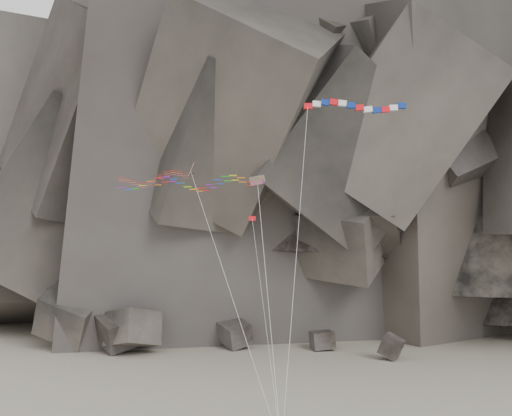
# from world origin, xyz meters

# --- Properties ---
(headland) EXTENTS (110.00, 70.00, 84.00)m
(headland) POSITION_xyz_m (0.00, 70.00, 42.00)
(headland) COLOR #534B44
(headland) RESTS_ON ground
(boulder_field) EXTENTS (79.02, 16.91, 10.07)m
(boulder_field) POSITION_xyz_m (-23.04, 36.32, 2.69)
(boulder_field) COLOR #47423F
(boulder_field) RESTS_ON ground
(delta_kite) EXTENTS (17.70, 13.29, 21.92)m
(delta_kite) POSITION_xyz_m (-10.95, 5.94, 22.17)
(delta_kite) COLOR red
(delta_kite) RESTS_ON ground
(banner_kite) EXTENTS (9.95, 12.70, 27.19)m
(banner_kite) POSITION_xyz_m (8.29, 4.47, 28.17)
(banner_kite) COLOR red
(banner_kite) RESTS_ON ground
(parafoil_kite) EXTENTS (15.53, 7.18, 20.14)m
(parafoil_kite) POSITION_xyz_m (-6.23, -0.12, 21.32)
(parafoil_kite) COLOR #D09A0B
(parafoil_kite) RESTS_ON ground
(pennant_kite) EXTENTS (4.05, 10.43, 16.77)m
(pennant_kite) POSITION_xyz_m (-0.18, 1.77, 15.62)
(pennant_kite) COLOR red
(pennant_kite) RESTS_ON ground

